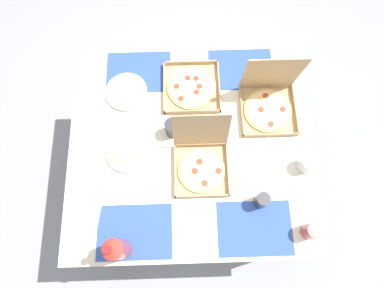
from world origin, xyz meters
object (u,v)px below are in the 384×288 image
pizza_box_center (269,102)px  cup_red (311,231)px  pizza_box_corner_left (192,87)px  plate_middle (128,151)px  soda_bottle (117,249)px  cup_dark (172,128)px  cup_spare (262,200)px  plate_far_right (126,92)px  pizza_box_corner_right (201,162)px  cup_clear_left (307,164)px

pizza_box_center → cup_red: 0.67m
pizza_box_corner_left → plate_middle: pizza_box_corner_left is taller
pizza_box_center → cup_red: (0.13, -0.66, 0.00)m
pizza_box_center → soda_bottle: bearing=-136.4°
soda_bottle → cup_red: soda_bottle is taller
cup_dark → cup_red: bearing=-39.6°
pizza_box_corner_left → plate_middle: size_ratio=1.31×
pizza_box_corner_left → cup_spare: cup_spare is taller
cup_dark → pizza_box_corner_left: bearing=67.2°
plate_far_right → cup_spare: cup_spare is taller
pizza_box_corner_right → cup_red: pizza_box_corner_right is taller
cup_red → cup_clear_left: bearing=85.0°
pizza_box_corner_left → cup_clear_left: bearing=-39.4°
plate_middle → cup_clear_left: (0.90, -0.10, 0.04)m
soda_bottle → cup_dark: 0.64m
plate_middle → cup_spare: size_ratio=2.20×
pizza_box_corner_left → plate_far_right: bearing=-177.6°
pizza_box_center → cup_spare: 0.52m
soda_bottle → plate_far_right: bearing=90.7°
plate_middle → cup_dark: 0.26m
plate_far_right → cup_red: size_ratio=2.10×
pizza_box_center → plate_middle: (-0.75, -0.24, -0.04)m
plate_far_right → cup_clear_left: bearing=-25.8°
pizza_box_center → soda_bottle: size_ratio=1.01×
pizza_box_corner_right → soda_bottle: bearing=-133.4°
plate_far_right → soda_bottle: bearing=-89.3°
pizza_box_corner_right → plate_far_right: (-0.39, 0.42, -0.04)m
pizza_box_corner_right → plate_middle: 0.39m
plate_middle → plate_far_right: 0.34m
cup_red → pizza_box_corner_right: bearing=144.9°
plate_middle → cup_red: size_ratio=2.14×
pizza_box_center → cup_spare: size_ratio=3.09×
pizza_box_corner_left → cup_dark: (-0.11, -0.25, 0.04)m
pizza_box_corner_left → plate_middle: bearing=-133.5°
plate_middle → soda_bottle: size_ratio=0.72×
soda_bottle → cup_clear_left: bearing=22.6°
pizza_box_corner_left → cup_clear_left: cup_clear_left is taller
plate_far_right → soda_bottle: (0.01, -0.82, 0.12)m
pizza_box_corner_right → plate_middle: (-0.38, 0.08, -0.04)m
plate_far_right → cup_dark: (0.25, -0.24, 0.05)m
pizza_box_corner_left → cup_red: bearing=-55.8°
cup_dark → pizza_box_center: bearing=14.5°
pizza_box_center → pizza_box_corner_right: bearing=-139.7°
soda_bottle → cup_red: size_ratio=2.97×
soda_bottle → cup_red: (0.88, 0.06, -0.08)m
pizza_box_corner_right → cup_red: (0.50, -0.35, 0.01)m
pizza_box_corner_right → cup_spare: (0.28, -0.20, 0.01)m
soda_bottle → plate_middle: bearing=89.1°
soda_bottle → pizza_box_center: bearing=43.6°
plate_far_right → cup_dark: 0.35m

